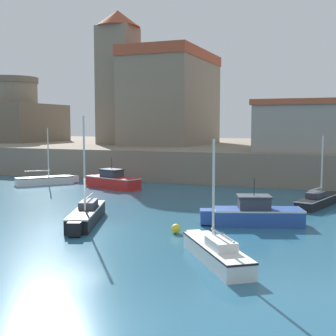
{
  "coord_description": "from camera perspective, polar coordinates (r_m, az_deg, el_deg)",
  "views": [
    {
      "loc": [
        12.62,
        -19.89,
        5.35
      ],
      "look_at": [
        -0.28,
        12.77,
        2.0
      ],
      "focal_mm": 50.0,
      "sensor_mm": 36.0,
      "label": 1
    }
  ],
  "objects": [
    {
      "name": "ground_plane",
      "position": [
        24.15,
        -10.67,
        -7.44
      ],
      "size": [
        200.0,
        200.0,
        0.0
      ],
      "primitive_type": "plane",
      "color": "#28607F"
    },
    {
      "name": "quay_seawall",
      "position": [
        60.23,
        9.42,
        1.64
      ],
      "size": [
        120.0,
        40.0,
        2.84
      ],
      "primitive_type": "cube",
      "color": "gray",
      "rests_on": "ground"
    },
    {
      "name": "motorboat_blue_0",
      "position": [
        25.29,
        10.5,
        -5.52
      ],
      "size": [
        5.53,
        3.2,
        2.47
      ],
      "color": "#284C9E",
      "rests_on": "ground"
    },
    {
      "name": "motorboat_red_1",
      "position": [
        39.01,
        -6.82,
        -1.57
      ],
      "size": [
        5.64,
        3.05,
        2.5
      ],
      "color": "red",
      "rests_on": "ground"
    },
    {
      "name": "sailboat_black_2",
      "position": [
        32.05,
        17.93,
        -3.7
      ],
      "size": [
        2.62,
        6.1,
        4.56
      ],
      "color": "black",
      "rests_on": "ground"
    },
    {
      "name": "sailboat_white_3",
      "position": [
        18.46,
        5.84,
        -10.05
      ],
      "size": [
        3.98,
        4.98,
        4.76
      ],
      "color": "white",
      "rests_on": "ground"
    },
    {
      "name": "sailboat_black_4",
      "position": [
        25.63,
        -9.92,
        -5.59
      ],
      "size": [
        3.15,
        6.16,
        5.75
      ],
      "color": "black",
      "rests_on": "ground"
    },
    {
      "name": "sailboat_white_6",
      "position": [
        42.52,
        -14.64,
        -1.42
      ],
      "size": [
        4.24,
        4.86,
        4.97
      ],
      "color": "white",
      "rests_on": "ground"
    },
    {
      "name": "mooring_buoy",
      "position": [
        22.99,
        0.98,
        -7.41
      ],
      "size": [
        0.47,
        0.47,
        0.47
      ],
      "primitive_type": "sphere",
      "color": "yellow",
      "rests_on": "ground"
    },
    {
      "name": "church",
      "position": [
        57.52,
        -0.78,
        9.09
      ],
      "size": [
        13.11,
        14.38,
        16.06
      ],
      "color": "gray",
      "rests_on": "quay_seawall"
    },
    {
      "name": "fortress",
      "position": [
        69.69,
        -18.36,
        5.84
      ],
      "size": [
        11.39,
        11.39,
        8.92
      ],
      "color": "#685E4F",
      "rests_on": "quay_seawall"
    },
    {
      "name": "harbor_shed_mid_row",
      "position": [
        44.17,
        15.61,
        5.01
      ],
      "size": [
        7.56,
        7.26,
        4.6
      ],
      "color": "gray",
      "rests_on": "quay_seawall"
    }
  ]
}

